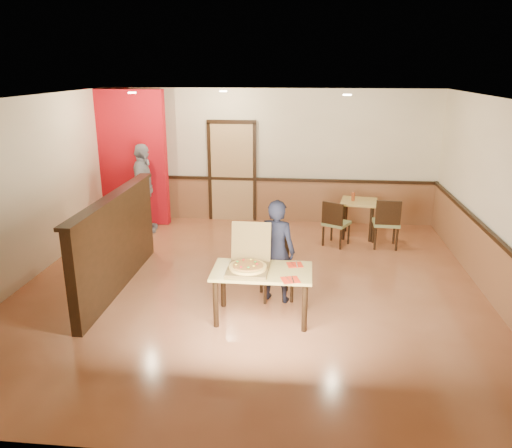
{
  "coord_description": "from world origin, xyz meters",
  "views": [
    {
      "loc": [
        0.78,
        -6.94,
        3.23
      ],
      "look_at": [
        0.07,
        0.0,
        1.01
      ],
      "focal_mm": 35.0,
      "sensor_mm": 36.0,
      "label": 1
    }
  ],
  "objects_px": {
    "main_table": "(262,278)",
    "passerby": "(144,188)",
    "diner_chair": "(276,263)",
    "side_chair_left": "(335,222)",
    "side_chair_right": "(386,221)",
    "condiment": "(353,196)",
    "pizza_box": "(248,264)",
    "side_table": "(359,209)",
    "diner": "(276,251)"
  },
  "relations": [
    {
      "from": "main_table",
      "to": "side_chair_right",
      "type": "height_order",
      "value": "side_chair_right"
    },
    {
      "from": "side_chair_left",
      "to": "diner",
      "type": "bearing_deg",
      "value": 96.66
    },
    {
      "from": "main_table",
      "to": "side_chair_right",
      "type": "distance_m",
      "value": 3.56
    },
    {
      "from": "side_table",
      "to": "pizza_box",
      "type": "relative_size",
      "value": 1.21
    },
    {
      "from": "main_table",
      "to": "pizza_box",
      "type": "bearing_deg",
      "value": 177.54
    },
    {
      "from": "diner",
      "to": "pizza_box",
      "type": "height_order",
      "value": "diner"
    },
    {
      "from": "diner_chair",
      "to": "side_chair_left",
      "type": "distance_m",
      "value": 2.42
    },
    {
      "from": "diner_chair",
      "to": "main_table",
      "type": "bearing_deg",
      "value": -114.08
    },
    {
      "from": "main_table",
      "to": "passerby",
      "type": "bearing_deg",
      "value": 128.06
    },
    {
      "from": "diner_chair",
      "to": "passerby",
      "type": "height_order",
      "value": "passerby"
    },
    {
      "from": "main_table",
      "to": "side_table",
      "type": "height_order",
      "value": "side_table"
    },
    {
      "from": "side_table",
      "to": "pizza_box",
      "type": "height_order",
      "value": "pizza_box"
    },
    {
      "from": "side_chair_left",
      "to": "side_chair_right",
      "type": "distance_m",
      "value": 0.93
    },
    {
      "from": "side_chair_left",
      "to": "side_chair_right",
      "type": "height_order",
      "value": "side_chair_right"
    },
    {
      "from": "main_table",
      "to": "diner_chair",
      "type": "relative_size",
      "value": 1.38
    },
    {
      "from": "pizza_box",
      "to": "side_chair_right",
      "type": "bearing_deg",
      "value": 54.53
    },
    {
      "from": "side_table",
      "to": "pizza_box",
      "type": "distance_m",
      "value": 3.96
    },
    {
      "from": "side_table",
      "to": "diner",
      "type": "height_order",
      "value": "diner"
    },
    {
      "from": "passerby",
      "to": "condiment",
      "type": "height_order",
      "value": "passerby"
    },
    {
      "from": "side_chair_left",
      "to": "diner",
      "type": "relative_size",
      "value": 0.58
    },
    {
      "from": "side_chair_left",
      "to": "side_chair_right",
      "type": "bearing_deg",
      "value": -152.43
    },
    {
      "from": "diner",
      "to": "pizza_box",
      "type": "relative_size",
      "value": 2.34
    },
    {
      "from": "main_table",
      "to": "pizza_box",
      "type": "relative_size",
      "value": 2.03
    },
    {
      "from": "main_table",
      "to": "pizza_box",
      "type": "height_order",
      "value": "pizza_box"
    },
    {
      "from": "side_table",
      "to": "condiment",
      "type": "height_order",
      "value": "condiment"
    },
    {
      "from": "diner",
      "to": "side_chair_right",
      "type": "bearing_deg",
      "value": -114.24
    },
    {
      "from": "side_chair_right",
      "to": "pizza_box",
      "type": "distance_m",
      "value": 3.67
    },
    {
      "from": "main_table",
      "to": "side_chair_left",
      "type": "relative_size",
      "value": 1.49
    },
    {
      "from": "condiment",
      "to": "pizza_box",
      "type": "bearing_deg",
      "value": -114.71
    },
    {
      "from": "side_chair_left",
      "to": "side_chair_right",
      "type": "xyz_separation_m",
      "value": [
        0.93,
        -0.01,
        0.04
      ]
    },
    {
      "from": "side_chair_left",
      "to": "pizza_box",
      "type": "height_order",
      "value": "pizza_box"
    },
    {
      "from": "diner",
      "to": "condiment",
      "type": "distance_m",
      "value": 3.25
    },
    {
      "from": "pizza_box",
      "to": "condiment",
      "type": "distance_m",
      "value": 3.9
    },
    {
      "from": "diner_chair",
      "to": "side_table",
      "type": "relative_size",
      "value": 1.22
    },
    {
      "from": "side_chair_right",
      "to": "side_table",
      "type": "bearing_deg",
      "value": -52.4
    },
    {
      "from": "side_table",
      "to": "main_table",
      "type": "bearing_deg",
      "value": -113.93
    },
    {
      "from": "main_table",
      "to": "side_chair_right",
      "type": "relative_size",
      "value": 1.38
    },
    {
      "from": "main_table",
      "to": "condiment",
      "type": "bearing_deg",
      "value": 67.76
    },
    {
      "from": "side_table",
      "to": "diner",
      "type": "bearing_deg",
      "value": -115.58
    },
    {
      "from": "passerby",
      "to": "pizza_box",
      "type": "bearing_deg",
      "value": -151.95
    },
    {
      "from": "diner",
      "to": "side_table",
      "type": "bearing_deg",
      "value": -101.34
    },
    {
      "from": "side_chair_right",
      "to": "condiment",
      "type": "relative_size",
      "value": 5.71
    },
    {
      "from": "side_chair_right",
      "to": "passerby",
      "type": "bearing_deg",
      "value": -4.42
    },
    {
      "from": "passerby",
      "to": "condiment",
      "type": "xyz_separation_m",
      "value": [
        4.14,
        0.11,
        -0.08
      ]
    },
    {
      "from": "main_table",
      "to": "side_chair_left",
      "type": "xyz_separation_m",
      "value": [
        1.09,
        2.94,
        -0.11
      ]
    },
    {
      "from": "side_chair_right",
      "to": "condiment",
      "type": "distance_m",
      "value": 0.9
    },
    {
      "from": "side_table",
      "to": "diner",
      "type": "xyz_separation_m",
      "value": [
        -1.42,
        -2.97,
        0.19
      ]
    },
    {
      "from": "main_table",
      "to": "side_table",
      "type": "xyz_separation_m",
      "value": [
        1.57,
        3.55,
        -0.03
      ]
    },
    {
      "from": "side_chair_left",
      "to": "diner",
      "type": "distance_m",
      "value": 2.56
    },
    {
      "from": "side_table",
      "to": "passerby",
      "type": "relative_size",
      "value": 0.43
    }
  ]
}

